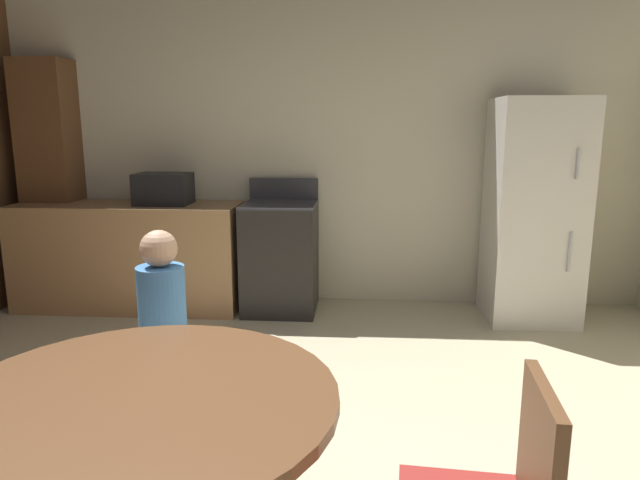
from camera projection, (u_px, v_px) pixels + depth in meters
name	position (u px, v px, depth m)	size (l,w,h in m)	color
wall_back	(325.00, 148.00, 4.95)	(5.80, 0.12, 2.70)	beige
kitchen_counter	(130.00, 256.00, 4.85)	(1.90, 0.60, 0.90)	#9E754C
pantry_column	(53.00, 183.00, 4.96)	(0.44, 0.36, 2.10)	brown
oven_range	(280.00, 256.00, 4.76)	(0.60, 0.60, 1.10)	black
refrigerator	(534.00, 211.00, 4.48)	(0.68, 0.68, 1.76)	silver
microwave	(164.00, 189.00, 4.71)	(0.44, 0.32, 0.26)	black
dining_table	(142.00, 442.00, 1.74)	(1.22, 1.22, 0.76)	brown
person_child	(164.00, 337.00, 2.66)	(0.27, 0.27, 1.09)	#8C337A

